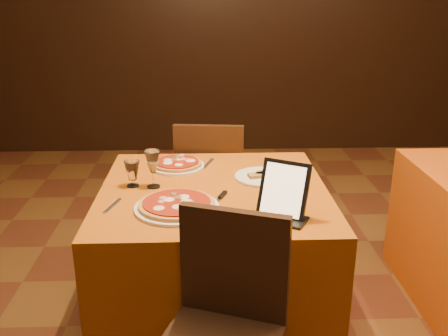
{
  "coord_description": "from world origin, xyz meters",
  "views": [
    {
      "loc": [
        -0.38,
        -1.77,
        1.66
      ],
      "look_at": [
        -0.3,
        0.46,
        0.86
      ],
      "focal_mm": 40.0,
      "sensor_mm": 36.0,
      "label": 1
    }
  ],
  "objects_px": {
    "water_glass": "(132,174)",
    "pizza_near": "(177,206)",
    "tablet": "(284,189)",
    "chair_main_far": "(212,185)",
    "main_table": "(214,256)",
    "pizza_far": "(177,165)",
    "wine_glass": "(153,169)"
  },
  "relations": [
    {
      "from": "water_glass",
      "to": "tablet",
      "type": "xyz_separation_m",
      "value": [
        0.69,
        -0.37,
        0.06
      ]
    },
    {
      "from": "main_table",
      "to": "chair_main_far",
      "type": "distance_m",
      "value": 0.79
    },
    {
      "from": "chair_main_far",
      "to": "water_glass",
      "type": "xyz_separation_m",
      "value": [
        -0.4,
        -0.74,
        0.36
      ]
    },
    {
      "from": "pizza_far",
      "to": "wine_glass",
      "type": "height_order",
      "value": "wine_glass"
    },
    {
      "from": "chair_main_far",
      "to": "water_glass",
      "type": "height_order",
      "value": "chair_main_far"
    },
    {
      "from": "main_table",
      "to": "pizza_far",
      "type": "height_order",
      "value": "pizza_far"
    },
    {
      "from": "pizza_near",
      "to": "wine_glass",
      "type": "xyz_separation_m",
      "value": [
        -0.13,
        0.27,
        0.08
      ]
    },
    {
      "from": "main_table",
      "to": "pizza_near",
      "type": "height_order",
      "value": "pizza_near"
    },
    {
      "from": "chair_main_far",
      "to": "tablet",
      "type": "relative_size",
      "value": 3.73
    },
    {
      "from": "chair_main_far",
      "to": "wine_glass",
      "type": "height_order",
      "value": "wine_glass"
    },
    {
      "from": "water_glass",
      "to": "pizza_near",
      "type": "bearing_deg",
      "value": -50.82
    },
    {
      "from": "wine_glass",
      "to": "water_glass",
      "type": "distance_m",
      "value": 0.11
    },
    {
      "from": "pizza_near",
      "to": "tablet",
      "type": "height_order",
      "value": "tablet"
    },
    {
      "from": "pizza_far",
      "to": "wine_glass",
      "type": "distance_m",
      "value": 0.31
    },
    {
      "from": "water_glass",
      "to": "tablet",
      "type": "relative_size",
      "value": 0.53
    },
    {
      "from": "pizza_near",
      "to": "tablet",
      "type": "xyz_separation_m",
      "value": [
        0.46,
        -0.08,
        0.1
      ]
    },
    {
      "from": "chair_main_far",
      "to": "wine_glass",
      "type": "relative_size",
      "value": 4.79
    },
    {
      "from": "pizza_far",
      "to": "water_glass",
      "type": "distance_m",
      "value": 0.34
    },
    {
      "from": "pizza_far",
      "to": "water_glass",
      "type": "bearing_deg",
      "value": -126.98
    },
    {
      "from": "chair_main_far",
      "to": "water_glass",
      "type": "distance_m",
      "value": 0.92
    },
    {
      "from": "tablet",
      "to": "wine_glass",
      "type": "bearing_deg",
      "value": 178.6
    },
    {
      "from": "tablet",
      "to": "pizza_far",
      "type": "bearing_deg",
      "value": 156.77
    },
    {
      "from": "pizza_far",
      "to": "wine_glass",
      "type": "relative_size",
      "value": 1.55
    },
    {
      "from": "pizza_far",
      "to": "tablet",
      "type": "height_order",
      "value": "tablet"
    },
    {
      "from": "main_table",
      "to": "water_glass",
      "type": "xyz_separation_m",
      "value": [
        -0.4,
        0.04,
        0.44
      ]
    },
    {
      "from": "pizza_far",
      "to": "water_glass",
      "type": "relative_size",
      "value": 2.27
    },
    {
      "from": "chair_main_far",
      "to": "tablet",
      "type": "bearing_deg",
      "value": 110.6
    },
    {
      "from": "pizza_near",
      "to": "pizza_far",
      "type": "bearing_deg",
      "value": 92.75
    },
    {
      "from": "pizza_near",
      "to": "chair_main_far",
      "type": "bearing_deg",
      "value": 80.79
    },
    {
      "from": "wine_glass",
      "to": "water_glass",
      "type": "xyz_separation_m",
      "value": [
        -0.1,
        0.02,
        -0.03
      ]
    },
    {
      "from": "chair_main_far",
      "to": "tablet",
      "type": "xyz_separation_m",
      "value": [
        0.29,
        -1.11,
        0.41
      ]
    },
    {
      "from": "main_table",
      "to": "wine_glass",
      "type": "distance_m",
      "value": 0.55
    }
  ]
}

